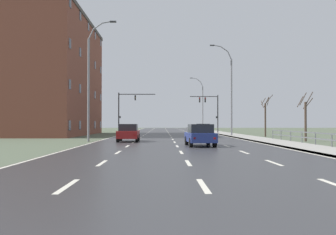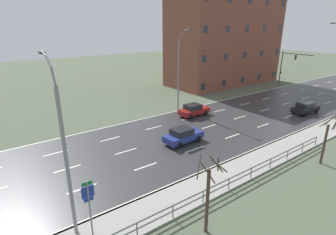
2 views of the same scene
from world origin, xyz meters
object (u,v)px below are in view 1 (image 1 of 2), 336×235
at_px(street_lamp_midground, 230,92).
at_px(traffic_signal_right, 211,107).
at_px(car_far_right, 203,130).
at_px(brick_building, 52,77).
at_px(car_near_left, 128,133).
at_px(street_lamp_left_bank, 90,82).
at_px(street_lamp_distant, 202,105).
at_px(car_mid_centre, 200,135).
at_px(traffic_signal_left, 126,106).

height_order(street_lamp_midground, traffic_signal_right, street_lamp_midground).
bearing_deg(traffic_signal_right, car_far_right, -101.87).
relative_size(car_far_right, brick_building, 0.18).
height_order(street_lamp_midground, car_far_right, street_lamp_midground).
bearing_deg(car_near_left, street_lamp_left_bank, 175.71).
relative_size(street_lamp_distant, car_far_right, 2.72).
bearing_deg(brick_building, car_far_right, -16.32).
bearing_deg(car_mid_centre, car_far_right, 80.23).
relative_size(street_lamp_distant, traffic_signal_left, 1.76).
bearing_deg(car_near_left, brick_building, 122.75).
relative_size(street_lamp_distant, car_near_left, 2.76).
distance_m(street_lamp_midground, traffic_signal_left, 18.83).
height_order(street_lamp_midground, brick_building, brick_building).
bearing_deg(car_near_left, traffic_signal_right, 66.85).
relative_size(street_lamp_distant, brick_building, 0.49).
relative_size(street_lamp_left_bank, car_near_left, 2.62).
height_order(street_lamp_left_bank, traffic_signal_right, street_lamp_left_bank).
distance_m(street_lamp_midground, street_lamp_distant, 32.19).
relative_size(street_lamp_midground, traffic_signal_right, 1.85).
bearing_deg(traffic_signal_right, street_lamp_left_bank, -118.69).
distance_m(traffic_signal_right, brick_building, 24.71).
xyz_separation_m(street_lamp_left_bank, car_mid_centre, (9.07, -6.63, -4.47)).
distance_m(street_lamp_distant, street_lamp_left_bank, 47.45).
distance_m(street_lamp_midground, street_lamp_left_bank, 19.67).
height_order(traffic_signal_left, car_mid_centre, traffic_signal_left).
xyz_separation_m(street_lamp_distant, traffic_signal_right, (-0.60, -19.01, -1.32)).
bearing_deg(street_lamp_distant, traffic_signal_right, -91.79).
bearing_deg(traffic_signal_right, traffic_signal_left, -176.10).
relative_size(traffic_signal_left, car_mid_centre, 1.55).
bearing_deg(street_lamp_left_bank, brick_building, 115.82).
distance_m(traffic_signal_left, car_mid_centre, 33.04).
relative_size(street_lamp_distant, street_lamp_left_bank, 1.05).
relative_size(traffic_signal_left, car_far_right, 1.55).
relative_size(traffic_signal_left, car_near_left, 1.57).
distance_m(street_lamp_left_bank, car_mid_centre, 12.09).
bearing_deg(street_lamp_midground, street_lamp_distant, 90.01).
relative_size(car_near_left, brick_building, 0.18).
distance_m(street_lamp_midground, brick_building, 24.57).
bearing_deg(street_lamp_midground, traffic_signal_left, 139.32).
xyz_separation_m(car_mid_centre, brick_building, (-18.00, 25.09, 7.32)).
distance_m(traffic_signal_right, traffic_signal_left, 13.68).
distance_m(traffic_signal_right, car_mid_centre, 33.27).
height_order(street_lamp_distant, street_lamp_left_bank, street_lamp_distant).
bearing_deg(street_lamp_distant, brick_building, -131.79).
xyz_separation_m(traffic_signal_right, car_near_left, (-10.85, -26.27, -3.41)).
xyz_separation_m(street_lamp_midground, street_lamp_distant, (-0.01, 32.19, -0.05)).
xyz_separation_m(car_near_left, car_mid_centre, (5.66, -6.42, 0.00)).
bearing_deg(car_near_left, car_mid_centre, -49.30).
height_order(street_lamp_left_bank, brick_building, brick_building).
bearing_deg(traffic_signal_left, brick_building, -145.07).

